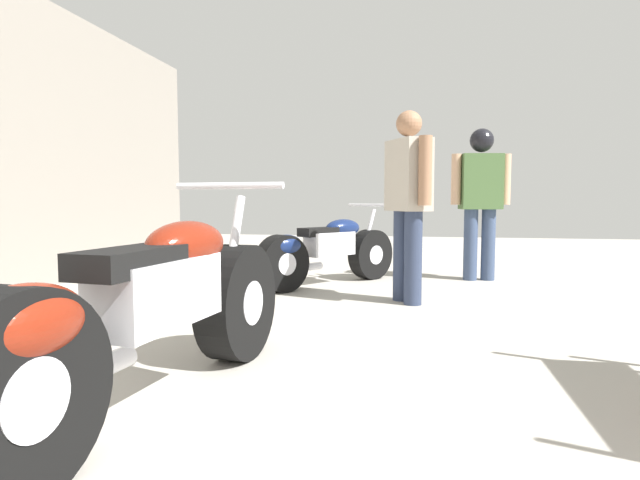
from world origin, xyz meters
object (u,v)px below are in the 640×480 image
(mechanic_in_blue, at_px, (408,195))
(mechanic_with_helmet, at_px, (481,190))
(motorcycle_maroon_cruiser, at_px, (152,315))
(motorcycle_black_naked, at_px, (327,251))

(mechanic_in_blue, relative_size, mechanic_with_helmet, 0.99)
(motorcycle_maroon_cruiser, bearing_deg, mechanic_in_blue, 68.81)
(motorcycle_maroon_cruiser, height_order, mechanic_with_helmet, mechanic_with_helmet)
(motorcycle_black_naked, bearing_deg, mechanic_in_blue, -42.03)
(motorcycle_black_naked, bearing_deg, motorcycle_maroon_cruiser, -92.69)
(motorcycle_maroon_cruiser, xyz_separation_m, mechanic_with_helmet, (1.79, 4.07, 0.59))
(mechanic_in_blue, distance_m, mechanic_with_helmet, 1.65)
(mechanic_with_helmet, bearing_deg, mechanic_in_blue, -118.11)
(motorcycle_maroon_cruiser, bearing_deg, mechanic_with_helmet, 66.25)
(motorcycle_black_naked, relative_size, mechanic_with_helmet, 0.93)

